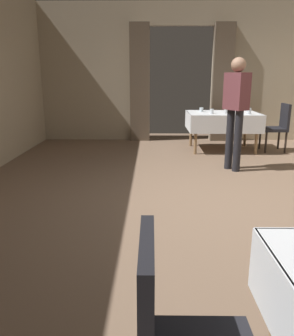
{
  "coord_description": "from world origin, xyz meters",
  "views": [
    {
      "loc": [
        -0.65,
        -3.84,
        1.46
      ],
      "look_at": [
        -0.71,
        0.16,
        0.38
      ],
      "focal_mm": 36.82,
      "sensor_mm": 36.0,
      "label": 1
    }
  ],
  "objects": [
    {
      "name": "ground",
      "position": [
        0.0,
        0.0,
        0.0
      ],
      "size": [
        10.08,
        10.08,
        0.0
      ],
      "primitive_type": "plane",
      "color": "#7A604C"
    },
    {
      "name": "wall_back",
      "position": [
        0.0,
        4.18,
        1.52
      ],
      "size": [
        6.4,
        0.27,
        3.0
      ],
      "color": "tan",
      "rests_on": "ground"
    },
    {
      "name": "chair_mid_right",
      "position": [
        1.83,
        2.93,
        0.52
      ],
      "size": [
        0.44,
        0.44,
        0.93
      ],
      "color": "black",
      "rests_on": "ground"
    },
    {
      "name": "dining_table_mid",
      "position": [
        0.76,
        3.01,
        0.65
      ],
      "size": [
        1.38,
        1.03,
        0.75
      ],
      "color": "olive",
      "rests_on": "ground"
    },
    {
      "name": "glass_mid_c",
      "position": [
        0.35,
        3.18,
        0.79
      ],
      "size": [
        0.08,
        0.08,
        0.09
      ],
      "primitive_type": "cylinder",
      "color": "silver",
      "rests_on": "dining_table_mid"
    },
    {
      "name": "person_waiter_by_doorway",
      "position": [
        0.63,
        1.49,
        1.02
      ],
      "size": [
        0.37,
        0.42,
        1.72
      ],
      "color": "black",
      "rests_on": "ground"
    },
    {
      "name": "flower_vase_mid",
      "position": [
        0.77,
        2.82,
        0.86
      ],
      "size": [
        0.07,
        0.07,
        0.21
      ],
      "color": "silver",
      "rests_on": "dining_table_mid"
    },
    {
      "name": "glass_mid_d",
      "position": [
        1.19,
        2.74,
        0.81
      ],
      "size": [
        0.08,
        0.08,
        0.12
      ],
      "primitive_type": "cylinder",
      "color": "silver",
      "rests_on": "dining_table_mid"
    },
    {
      "name": "glass_mid_b",
      "position": [
        0.49,
        2.79,
        0.8
      ],
      "size": [
        0.08,
        0.08,
        0.09
      ],
      "primitive_type": "cylinder",
      "color": "silver",
      "rests_on": "dining_table_mid"
    }
  ]
}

